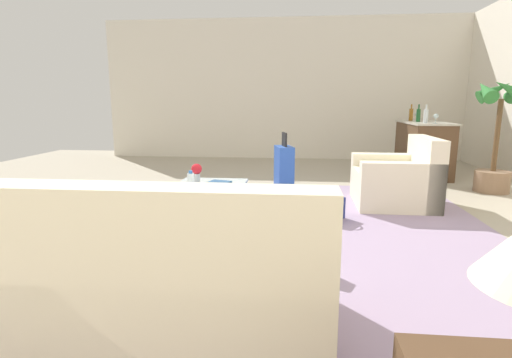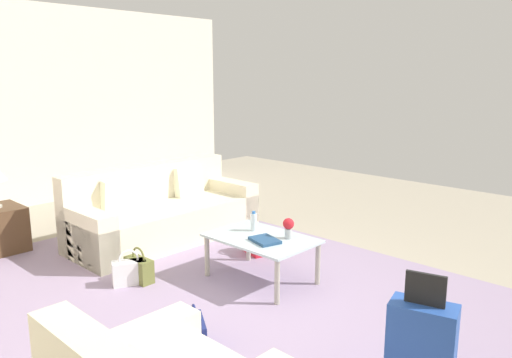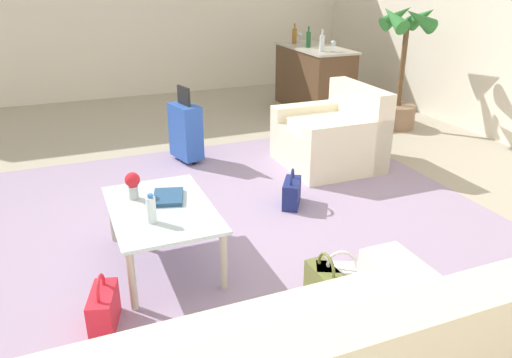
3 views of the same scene
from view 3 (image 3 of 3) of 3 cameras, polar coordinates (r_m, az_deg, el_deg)
name	(u,v)px [view 3 (image 3 of 3)]	position (r m, az deg, el deg)	size (l,w,h in m)	color
ground_plane	(213,226)	(4.25, -4.89, -5.40)	(12.00, 12.00, 0.00)	#A89E89
wall_left	(114,0)	(8.72, -15.97, 19.05)	(0.12, 8.00, 3.10)	silver
area_rug	(263,256)	(3.81, 0.78, -8.78)	(5.20, 4.40, 0.01)	#9984A3
armchair	(334,139)	(5.53, 8.86, 4.58)	(1.01, 0.95, 0.86)	beige
coffee_table	(162,214)	(3.62, -10.74, -4.00)	(1.04, 0.70, 0.45)	silver
water_bottle	(151,209)	(3.36, -11.87, -3.42)	(0.06, 0.06, 0.20)	silver
coffee_table_book	(168,197)	(3.70, -10.01, -2.04)	(0.28, 0.21, 0.03)	navy
flower_vase	(133,183)	(3.72, -13.91, -0.46)	(0.11, 0.11, 0.21)	#B2B7BC
bar_console	(314,78)	(7.78, 6.62, 11.45)	(1.47, 0.67, 0.94)	#513823
wine_glass_leftmost	(300,36)	(8.13, 5.03, 16.02)	(0.08, 0.08, 0.15)	silver
wine_glass_left_of_centre	(333,44)	(7.26, 8.82, 15.04)	(0.08, 0.08, 0.15)	silver
wine_bottle_amber	(294,36)	(8.02, 4.42, 16.01)	(0.07, 0.07, 0.30)	brown
wine_bottle_green	(308,39)	(7.62, 6.00, 15.60)	(0.07, 0.07, 0.30)	#194C23
wine_bottle_clear	(322,43)	(7.26, 7.55, 15.17)	(0.07, 0.07, 0.30)	silver
suitcase_blue	(186,131)	(5.59, -8.04, 5.49)	(0.44, 0.31, 0.85)	#2851AD
handbag_olive	(325,285)	(3.31, 7.92, -11.86)	(0.32, 0.15, 0.36)	olive
handbag_red	(104,308)	(3.22, -17.01, -13.95)	(0.35, 0.22, 0.36)	red
handbag_white	(340,281)	(3.36, 9.61, -11.46)	(0.27, 0.35, 0.36)	white
handbag_navy	(292,192)	(4.55, 4.10, -1.52)	(0.35, 0.29, 0.36)	navy
potted_palm	(402,67)	(6.98, 16.39, 12.15)	(0.64, 0.64, 1.64)	#84664C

